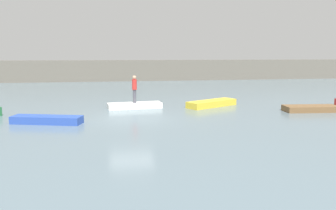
# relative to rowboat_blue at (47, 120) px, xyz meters

# --- Properties ---
(ground_plane) EXTENTS (120.00, 120.00, 0.00)m
(ground_plane) POSITION_rel_rowboat_blue_xyz_m (4.48, 0.49, -0.20)
(ground_plane) COLOR slate
(embankment_wall) EXTENTS (80.00, 1.20, 2.79)m
(embankment_wall) POSITION_rel_rowboat_blue_xyz_m (4.48, 26.79, 1.19)
(embankment_wall) COLOR #666056
(embankment_wall) RESTS_ON ground_plane
(rowboat_blue) EXTENTS (3.83, 1.92, 0.40)m
(rowboat_blue) POSITION_rel_rowboat_blue_xyz_m (0.00, 0.00, 0.00)
(rowboat_blue) COLOR #2B4CAD
(rowboat_blue) RESTS_ON ground_plane
(rowboat_white) EXTENTS (3.73, 1.55, 0.36)m
(rowboat_white) POSITION_rel_rowboat_blue_xyz_m (4.93, 4.23, -0.02)
(rowboat_white) COLOR white
(rowboat_white) RESTS_ON ground_plane
(rowboat_yellow) EXTENTS (3.96, 2.85, 0.43)m
(rowboat_yellow) POSITION_rel_rowboat_blue_xyz_m (10.30, 4.06, 0.02)
(rowboat_yellow) COLOR gold
(rowboat_yellow) RESTS_ON ground_plane
(rowboat_brown) EXTENTS (3.52, 1.60, 0.37)m
(rowboat_brown) POSITION_rel_rowboat_blue_xyz_m (16.00, 1.08, -0.02)
(rowboat_brown) COLOR brown
(rowboat_brown) RESTS_ON ground_plane
(person_red_shirt) EXTENTS (0.32, 0.32, 1.85)m
(person_red_shirt) POSITION_rel_rowboat_blue_xyz_m (4.93, 4.23, 1.21)
(person_red_shirt) COLOR #4C4C56
(person_red_shirt) RESTS_ON rowboat_white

